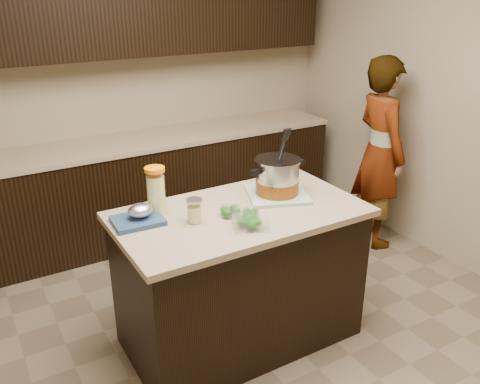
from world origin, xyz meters
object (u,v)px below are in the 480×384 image
object	(u,v)px
island	(240,277)
lemonade_pitcher	(156,193)
stock_pot	(277,179)
person	(380,153)

from	to	relation	value
island	lemonade_pitcher	distance (m)	0.75
stock_pot	person	world-z (taller)	person
stock_pot	lemonade_pitcher	bearing A→B (deg)	168.35
lemonade_pitcher	island	bearing A→B (deg)	-26.46
stock_pot	lemonade_pitcher	distance (m)	0.76
island	stock_pot	distance (m)	0.65
island	stock_pot	bearing A→B (deg)	14.35
lemonade_pitcher	person	xyz separation A→B (m)	(2.13, 0.36, -0.22)
lemonade_pitcher	person	world-z (taller)	person
island	person	distance (m)	1.83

